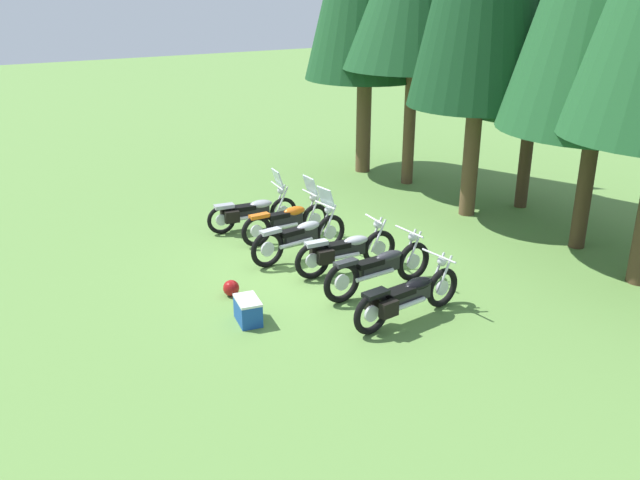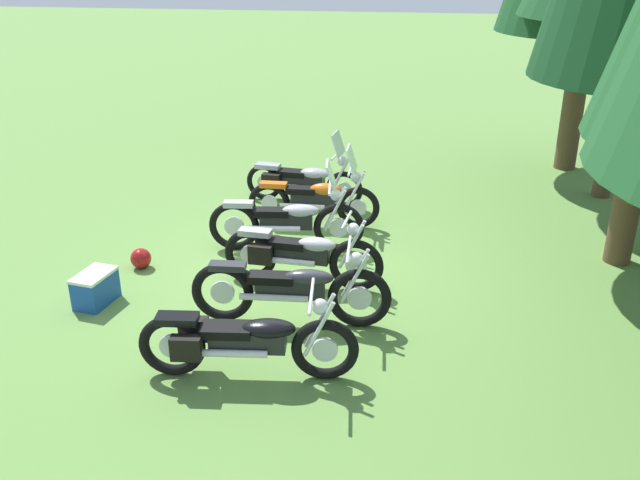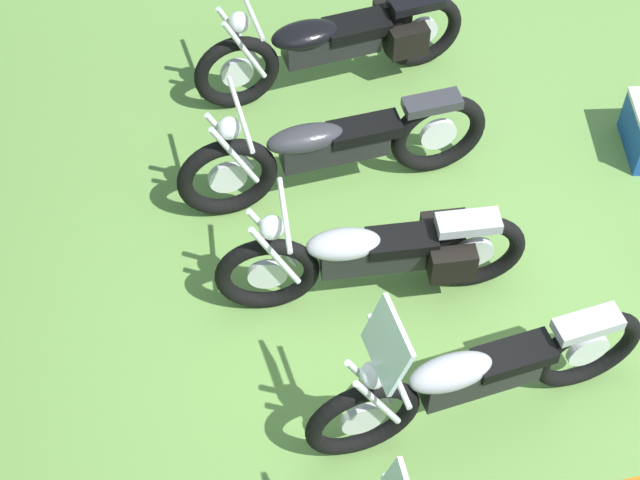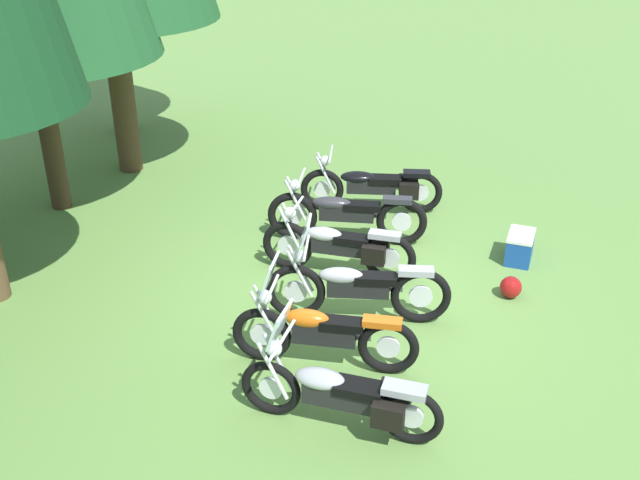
# 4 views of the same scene
# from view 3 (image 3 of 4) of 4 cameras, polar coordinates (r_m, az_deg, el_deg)

# --- Properties ---
(ground_plane) EXTENTS (80.00, 80.00, 0.00)m
(ground_plane) POSITION_cam_3_polar(r_m,az_deg,el_deg) (7.26, 5.37, -5.59)
(ground_plane) COLOR #608C42
(motorcycle_2) EXTENTS (0.66, 2.34, 1.39)m
(motorcycle_2) POSITION_cam_3_polar(r_m,az_deg,el_deg) (6.60, 8.67, -7.57)
(motorcycle_2) COLOR black
(motorcycle_2) RESTS_ON ground_plane
(motorcycle_3) EXTENTS (0.63, 2.21, 1.02)m
(motorcycle_3) POSITION_cam_3_polar(r_m,az_deg,el_deg) (7.10, 3.23, -0.83)
(motorcycle_3) COLOR black
(motorcycle_3) RESTS_ON ground_plane
(motorcycle_4) EXTENTS (0.76, 2.44, 1.04)m
(motorcycle_4) POSITION_cam_3_polar(r_m,az_deg,el_deg) (7.72, 0.70, 5.15)
(motorcycle_4) COLOR black
(motorcycle_4) RESTS_ON ground_plane
(motorcycle_5) EXTENTS (0.81, 2.35, 1.01)m
(motorcycle_5) POSITION_cam_3_polar(r_m,az_deg,el_deg) (8.60, 0.89, 11.04)
(motorcycle_5) COLOR black
(motorcycle_5) RESTS_ON ground_plane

